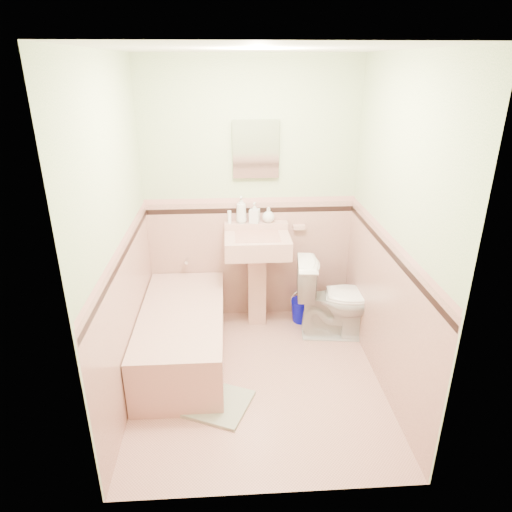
{
  "coord_description": "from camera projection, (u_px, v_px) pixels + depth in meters",
  "views": [
    {
      "loc": [
        -0.21,
        -3.08,
        2.42
      ],
      "look_at": [
        0.0,
        0.25,
        1.0
      ],
      "focal_mm": 31.99,
      "sensor_mm": 36.0,
      "label": 1
    }
  ],
  "objects": [
    {
      "name": "floor",
      "position": [
        258.0,
        378.0,
        3.79
      ],
      "size": [
        2.2,
        2.2,
        0.0
      ],
      "primitive_type": "plane",
      "color": "tan",
      "rests_on": "ground"
    },
    {
      "name": "ceiling",
      "position": [
        259.0,
        48.0,
        2.81
      ],
      "size": [
        2.2,
        2.2,
        0.0
      ],
      "primitive_type": "plane",
      "rotation": [
        3.14,
        0.0,
        0.0
      ],
      "color": "white",
      "rests_on": "ground"
    },
    {
      "name": "wall_back",
      "position": [
        250.0,
        197.0,
        4.31
      ],
      "size": [
        2.5,
        0.0,
        2.5
      ],
      "primitive_type": "plane",
      "rotation": [
        1.57,
        0.0,
        0.0
      ],
      "color": "#F4E3C7",
      "rests_on": "ground"
    },
    {
      "name": "wall_front",
      "position": [
        273.0,
        315.0,
        2.29
      ],
      "size": [
        2.5,
        0.0,
        2.5
      ],
      "primitive_type": "plane",
      "rotation": [
        -1.57,
        0.0,
        0.0
      ],
      "color": "#F4E3C7",
      "rests_on": "ground"
    },
    {
      "name": "wall_left",
      "position": [
        118.0,
        241.0,
        3.24
      ],
      "size": [
        0.0,
        2.5,
        2.5
      ],
      "primitive_type": "plane",
      "rotation": [
        1.57,
        0.0,
        1.57
      ],
      "color": "#F4E3C7",
      "rests_on": "ground"
    },
    {
      "name": "wall_right",
      "position": [
        393.0,
        235.0,
        3.36
      ],
      "size": [
        0.0,
        2.5,
        2.5
      ],
      "primitive_type": "plane",
      "rotation": [
        1.57,
        0.0,
        -1.57
      ],
      "color": "#F4E3C7",
      "rests_on": "ground"
    },
    {
      "name": "wainscot_back",
      "position": [
        251.0,
        260.0,
        4.55
      ],
      "size": [
        2.0,
        0.0,
        2.0
      ],
      "primitive_type": "plane",
      "rotation": [
        1.57,
        0.0,
        0.0
      ],
      "color": "tan",
      "rests_on": "ground"
    },
    {
      "name": "wainscot_front",
      "position": [
        271.0,
        415.0,
        2.55
      ],
      "size": [
        2.0,
        0.0,
        2.0
      ],
      "primitive_type": "plane",
      "rotation": [
        -1.57,
        0.0,
        0.0
      ],
      "color": "tan",
      "rests_on": "ground"
    },
    {
      "name": "wainscot_left",
      "position": [
        130.0,
        320.0,
        3.5
      ],
      "size": [
        0.0,
        2.2,
        2.2
      ],
      "primitive_type": "plane",
      "rotation": [
        1.57,
        0.0,
        1.57
      ],
      "color": "tan",
      "rests_on": "ground"
    },
    {
      "name": "wainscot_right",
      "position": [
        382.0,
        312.0,
        3.61
      ],
      "size": [
        0.0,
        2.2,
        2.2
      ],
      "primitive_type": "plane",
      "rotation": [
        1.57,
        0.0,
        -1.57
      ],
      "color": "tan",
      "rests_on": "ground"
    },
    {
      "name": "accent_back",
      "position": [
        250.0,
        210.0,
        4.34
      ],
      "size": [
        2.0,
        0.0,
        2.0
      ],
      "primitive_type": "plane",
      "rotation": [
        1.57,
        0.0,
        0.0
      ],
      "color": "black",
      "rests_on": "ground"
    },
    {
      "name": "accent_front",
      "position": [
        272.0,
        335.0,
        2.36
      ],
      "size": [
        2.0,
        0.0,
        2.0
      ],
      "primitive_type": "plane",
      "rotation": [
        -1.57,
        0.0,
        0.0
      ],
      "color": "black",
      "rests_on": "ground"
    },
    {
      "name": "accent_left",
      "position": [
        123.0,
        258.0,
        3.29
      ],
      "size": [
        0.0,
        2.2,
        2.2
      ],
      "primitive_type": "plane",
      "rotation": [
        1.57,
        0.0,
        1.57
      ],
      "color": "black",
      "rests_on": "ground"
    },
    {
      "name": "accent_right",
      "position": [
        389.0,
        251.0,
        3.41
      ],
      "size": [
        0.0,
        2.2,
        2.2
      ],
      "primitive_type": "plane",
      "rotation": [
        1.57,
        0.0,
        -1.57
      ],
      "color": "black",
      "rests_on": "ground"
    },
    {
      "name": "cap_back",
      "position": [
        250.0,
        200.0,
        4.3
      ],
      "size": [
        2.0,
        0.0,
        2.0
      ],
      "primitive_type": "plane",
      "rotation": [
        1.57,
        0.0,
        0.0
      ],
      "color": "tan",
      "rests_on": "ground"
    },
    {
      "name": "cap_front",
      "position": [
        273.0,
        318.0,
        2.32
      ],
      "size": [
        2.0,
        0.0,
        2.0
      ],
      "primitive_type": "plane",
      "rotation": [
        -1.57,
        0.0,
        0.0
      ],
      "color": "tan",
      "rests_on": "ground"
    },
    {
      "name": "cap_left",
      "position": [
        121.0,
        245.0,
        3.25
      ],
      "size": [
        0.0,
        2.2,
        2.2
      ],
      "primitive_type": "plane",
      "rotation": [
        1.57,
        0.0,
        1.57
      ],
      "color": "tan",
      "rests_on": "ground"
    },
    {
      "name": "cap_right",
      "position": [
        391.0,
        239.0,
        3.37
      ],
      "size": [
        0.0,
        2.2,
        2.2
      ],
      "primitive_type": "plane",
      "rotation": [
        1.57,
        0.0,
        -1.57
      ],
      "color": "tan",
      "rests_on": "ground"
    },
    {
      "name": "bathtub",
      "position": [
        183.0,
        336.0,
        3.97
      ],
      "size": [
        0.7,
        1.5,
        0.45
      ],
      "primitive_type": "cube",
      "color": "tan",
      "rests_on": "floor"
    },
    {
      "name": "tub_faucet",
      "position": [
        187.0,
        260.0,
        4.47
      ],
      "size": [
        0.04,
        0.12,
        0.04
      ],
      "primitive_type": "cylinder",
      "rotation": [
        1.57,
        0.0,
        0.0
      ],
      "color": "silver",
      "rests_on": "wall_back"
    },
    {
      "name": "sink",
      "position": [
        257.0,
        281.0,
        4.39
      ],
      "size": [
        0.6,
        0.5,
        0.95
      ],
      "primitive_type": null,
      "color": "tan",
      "rests_on": "floor"
    },
    {
      "name": "sink_faucet",
      "position": [
        256.0,
        230.0,
        4.34
      ],
      "size": [
        0.02,
        0.02,
        0.1
      ],
      "primitive_type": "cylinder",
      "color": "silver",
      "rests_on": "sink"
    },
    {
      "name": "medicine_cabinet",
      "position": [
        256.0,
        149.0,
        4.11
      ],
      "size": [
        0.38,
        0.04,
        0.47
      ],
      "primitive_type": "cube",
      "color": "white",
      "rests_on": "wall_back"
    },
    {
      "name": "soap_dish",
      "position": [
        299.0,
        227.0,
        4.42
      ],
      "size": [
        0.12,
        0.07,
        0.04
      ],
      "primitive_type": "cube",
      "color": "tan",
      "rests_on": "wall_back"
    },
    {
      "name": "soap_bottle_left",
      "position": [
        241.0,
        210.0,
        4.29
      ],
      "size": [
        0.11,
        0.11,
        0.26
      ],
      "primitive_type": "imported",
      "rotation": [
        0.0,
        0.0,
        -0.07
      ],
      "color": "#B2B2B2",
      "rests_on": "sink"
    },
    {
      "name": "soap_bottle_mid",
      "position": [
        254.0,
        213.0,
        4.31
      ],
      "size": [
        0.11,
        0.11,
        0.19
      ],
      "primitive_type": "imported",
      "rotation": [
        0.0,
        0.0,
        -0.3
      ],
      "color": "#B2B2B2",
      "rests_on": "sink"
    },
    {
      "name": "soap_bottle_right",
      "position": [
        268.0,
        215.0,
        4.33
      ],
      "size": [
        0.14,
        0.14,
        0.15
      ],
      "primitive_type": "imported",
      "rotation": [
        0.0,
        0.0,
        -0.21
      ],
      "color": "#B2B2B2",
      "rests_on": "sink"
    },
    {
      "name": "tube",
      "position": [
        229.0,
        217.0,
        4.31
      ],
      "size": [
        0.04,
        0.04,
        0.12
      ],
      "primitive_type": "cylinder",
      "rotation": [
        0.0,
        0.0,
        -0.25
      ],
      "color": "white",
      "rests_on": "sink"
    },
    {
      "name": "toilet",
      "position": [
        337.0,
        299.0,
        4.26
      ],
      "size": [
        0.8,
        0.51,
        0.77
      ],
      "primitive_type": "imported",
      "rotation": [
        0.0,
        0.0,
        1.46
      ],
      "color": "white",
      "rests_on": "floor"
    },
    {
      "name": "bucket",
      "position": [
        302.0,
        310.0,
        4.6
      ],
      "size": [
        0.24,
        0.24,
        0.23
      ],
      "primitive_type": null,
      "rotation": [
        0.0,
        0.0,
        0.03
      ],
      "color": "#0405B8",
      "rests_on": "floor"
    },
    {
      "name": "bath_mat",
      "position": [
        206.0,
        400.0,
        3.52
      ],
      "size": [
        0.78,
        0.67,
        0.03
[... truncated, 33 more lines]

